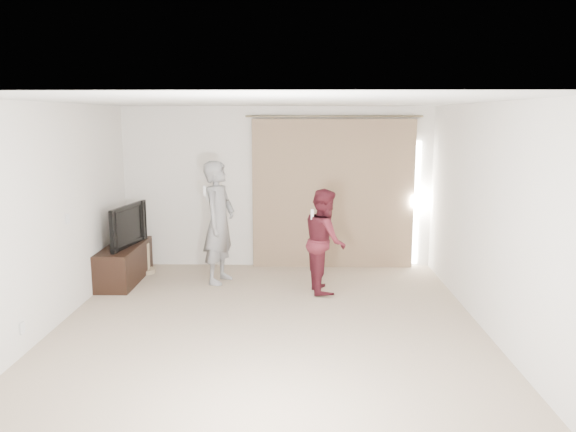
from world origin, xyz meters
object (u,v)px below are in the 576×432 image
object	(u,v)px
tv_console	(124,263)
person_woman	(325,240)
person_man	(219,222)
tv	(122,225)

from	to	relation	value
tv_console	person_woman	world-z (taller)	person_woman
tv_console	person_woman	distance (m)	3.04
tv_console	person_man	xyz separation A→B (m)	(1.44, -0.01, 0.63)
tv	person_man	size ratio (longest dim) A/B	0.60
tv	person_man	bearing A→B (deg)	-80.72
tv_console	person_man	distance (m)	1.57
tv	person_woman	bearing A→B (deg)	-88.42
tv_console	person_woman	bearing A→B (deg)	-8.09
tv	person_woman	size ratio (longest dim) A/B	0.74
person_woman	tv	bearing A→B (deg)	171.91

